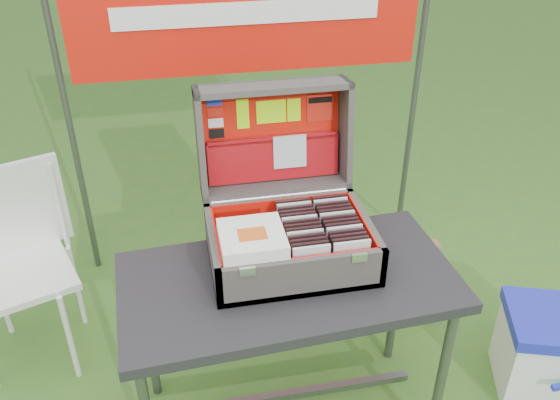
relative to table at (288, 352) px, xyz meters
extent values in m
cube|color=#2B2B2D|center=(0.00, 0.00, 0.33)|extent=(1.16, 0.63, 0.04)
cylinder|color=#59595B|center=(0.51, -0.22, -0.02)|extent=(0.04, 0.04, 0.67)
cylinder|color=#59595B|center=(-0.51, 0.22, -0.02)|extent=(0.04, 0.04, 0.67)
cylinder|color=#59595B|center=(0.51, 0.22, -0.02)|extent=(0.04, 0.04, 0.67)
cube|color=#59595B|center=(0.00, 0.00, -0.23)|extent=(0.98, 0.03, 0.03)
cube|color=#5E5953|center=(0.03, 0.09, 0.36)|extent=(0.55, 0.40, 0.02)
cube|color=#5E5953|center=(0.03, -0.10, 0.43)|extent=(0.55, 0.02, 0.15)
cube|color=#5E5953|center=(0.03, 0.27, 0.43)|extent=(0.55, 0.02, 0.15)
cube|color=#5E5953|center=(-0.24, 0.09, 0.43)|extent=(0.02, 0.40, 0.15)
cube|color=#5E5953|center=(0.29, 0.09, 0.43)|extent=(0.02, 0.40, 0.15)
cube|color=red|center=(0.03, 0.09, 0.38)|extent=(0.51, 0.35, 0.01)
cube|color=silver|center=(-0.15, -0.11, 0.49)|extent=(0.05, 0.01, 0.03)
cube|color=silver|center=(0.20, -0.11, 0.49)|extent=(0.05, 0.01, 0.03)
cylinder|color=silver|center=(0.03, 0.28, 0.50)|extent=(0.50, 0.02, 0.02)
cube|color=#5E5953|center=(0.03, 0.44, 0.68)|extent=(0.55, 0.07, 0.39)
cube|color=#5E5953|center=(0.03, 0.41, 0.87)|extent=(0.55, 0.15, 0.04)
cube|color=#5E5953|center=(0.03, 0.36, 0.50)|extent=(0.55, 0.15, 0.04)
cube|color=#5E5953|center=(-0.24, 0.38, 0.69)|extent=(0.02, 0.20, 0.41)
cube|color=#5E5953|center=(0.29, 0.38, 0.69)|extent=(0.02, 0.20, 0.41)
cube|color=red|center=(0.03, 0.43, 0.68)|extent=(0.51, 0.05, 0.35)
cube|color=red|center=(0.03, -0.09, 0.44)|extent=(0.51, 0.01, 0.13)
cube|color=red|center=(0.03, 0.26, 0.44)|extent=(0.51, 0.01, 0.13)
cube|color=red|center=(-0.23, 0.09, 0.44)|extent=(0.01, 0.35, 0.13)
cube|color=red|center=(0.28, 0.09, 0.44)|extent=(0.01, 0.35, 0.13)
cube|color=#A20D13|center=(0.03, 0.40, 0.59)|extent=(0.49, 0.05, 0.16)
cube|color=#A20D13|center=(0.03, 0.40, 0.67)|extent=(0.48, 0.02, 0.02)
cube|color=silver|center=(0.08, 0.39, 0.63)|extent=(0.12, 0.03, 0.12)
cube|color=#1933B2|center=(-0.18, 0.44, 0.82)|extent=(0.05, 0.01, 0.03)
cube|color=red|center=(-0.18, 0.44, 0.78)|extent=(0.05, 0.01, 0.03)
cube|color=white|center=(-0.18, 0.43, 0.74)|extent=(0.05, 0.01, 0.03)
cube|color=black|center=(-0.18, 0.43, 0.70)|extent=(0.05, 0.01, 0.03)
cube|color=#AFF808|center=(-0.08, 0.44, 0.77)|extent=(0.04, 0.02, 0.11)
cube|color=#AFF808|center=(0.03, 0.44, 0.77)|extent=(0.11, 0.01, 0.08)
cube|color=#AFF808|center=(0.11, 0.44, 0.77)|extent=(0.05, 0.01, 0.08)
cube|color=red|center=(0.21, 0.44, 0.77)|extent=(0.10, 0.02, 0.10)
cube|color=black|center=(0.21, 0.44, 0.80)|extent=(0.09, 0.01, 0.02)
cube|color=silver|center=(0.06, -0.07, 0.45)|extent=(0.12, 0.01, 0.14)
cube|color=black|center=(0.06, -0.04, 0.45)|extent=(0.12, 0.01, 0.14)
cube|color=black|center=(0.06, -0.02, 0.45)|extent=(0.12, 0.01, 0.14)
cube|color=black|center=(0.06, 0.00, 0.45)|extent=(0.12, 0.01, 0.14)
cube|color=silver|center=(0.06, 0.02, 0.45)|extent=(0.12, 0.01, 0.14)
cube|color=black|center=(0.06, 0.04, 0.45)|extent=(0.12, 0.01, 0.14)
cube|color=black|center=(0.06, 0.06, 0.45)|extent=(0.12, 0.01, 0.14)
cube|color=black|center=(0.06, 0.09, 0.45)|extent=(0.12, 0.01, 0.14)
cube|color=silver|center=(0.06, 0.11, 0.45)|extent=(0.12, 0.01, 0.14)
cube|color=black|center=(0.06, 0.13, 0.45)|extent=(0.12, 0.01, 0.14)
cube|color=black|center=(0.06, 0.15, 0.45)|extent=(0.12, 0.01, 0.14)
cube|color=black|center=(0.06, 0.17, 0.45)|extent=(0.12, 0.01, 0.14)
cube|color=silver|center=(0.06, 0.20, 0.45)|extent=(0.12, 0.01, 0.14)
cube|color=black|center=(0.06, 0.22, 0.45)|extent=(0.12, 0.01, 0.14)
cube|color=silver|center=(0.19, -0.07, 0.45)|extent=(0.12, 0.01, 0.14)
cube|color=black|center=(0.19, -0.04, 0.45)|extent=(0.12, 0.01, 0.14)
cube|color=black|center=(0.19, -0.02, 0.45)|extent=(0.12, 0.01, 0.14)
cube|color=black|center=(0.19, 0.00, 0.45)|extent=(0.12, 0.01, 0.14)
cube|color=silver|center=(0.19, 0.02, 0.45)|extent=(0.12, 0.01, 0.14)
cube|color=black|center=(0.19, 0.04, 0.45)|extent=(0.12, 0.01, 0.14)
cube|color=black|center=(0.19, 0.06, 0.45)|extent=(0.12, 0.01, 0.14)
cube|color=black|center=(0.19, 0.09, 0.45)|extent=(0.12, 0.01, 0.14)
cube|color=silver|center=(0.19, 0.11, 0.45)|extent=(0.12, 0.01, 0.14)
cube|color=black|center=(0.19, 0.13, 0.45)|extent=(0.12, 0.01, 0.14)
cube|color=black|center=(0.19, 0.15, 0.45)|extent=(0.12, 0.01, 0.14)
cube|color=black|center=(0.19, 0.17, 0.45)|extent=(0.12, 0.01, 0.14)
cube|color=silver|center=(0.19, 0.20, 0.45)|extent=(0.12, 0.01, 0.14)
cube|color=black|center=(0.19, 0.22, 0.45)|extent=(0.12, 0.01, 0.14)
cube|color=white|center=(-0.12, 0.01, 0.50)|extent=(0.21, 0.21, 0.00)
cube|color=white|center=(-0.12, 0.01, 0.51)|extent=(0.21, 0.21, 0.00)
cube|color=white|center=(-0.12, 0.01, 0.51)|extent=(0.21, 0.21, 0.00)
cube|color=white|center=(-0.12, 0.01, 0.52)|extent=(0.21, 0.21, 0.00)
cube|color=white|center=(-0.12, 0.01, 0.52)|extent=(0.21, 0.21, 0.00)
cube|color=white|center=(-0.12, 0.01, 0.53)|extent=(0.21, 0.21, 0.00)
cube|color=white|center=(-0.12, 0.01, 0.53)|extent=(0.21, 0.21, 0.00)
cube|color=white|center=(-0.12, 0.01, 0.54)|extent=(0.21, 0.21, 0.00)
cube|color=white|center=(-0.12, 0.01, 0.54)|extent=(0.21, 0.21, 0.00)
cube|color=#D85919|center=(-0.12, 0.00, 0.55)|extent=(0.09, 0.07, 0.00)
cube|color=white|center=(1.10, -0.06, -0.19)|extent=(0.49, 0.42, 0.33)
cube|color=silver|center=(-1.00, 0.54, 0.08)|extent=(0.50, 0.50, 0.03)
cube|color=silver|center=(-1.00, 0.73, 0.30)|extent=(0.38, 0.16, 0.41)
cylinder|color=silver|center=(-0.84, 0.38, -0.13)|extent=(0.02, 0.02, 0.44)
cylinder|color=silver|center=(-1.17, 0.71, -0.13)|extent=(0.02, 0.02, 0.44)
cylinder|color=silver|center=(-0.84, 0.71, -0.13)|extent=(0.02, 0.02, 0.44)
cylinder|color=silver|center=(-0.84, 0.73, 0.29)|extent=(0.02, 0.02, 0.41)
cube|color=#8C6643|center=(0.60, 0.45, -0.15)|extent=(0.39, 0.14, 0.41)
cylinder|color=#59595B|center=(-0.80, 1.14, 0.50)|extent=(0.03, 0.03, 1.70)
cylinder|color=#59595B|center=(0.90, 1.14, 0.50)|extent=(0.03, 0.03, 1.70)
cube|color=red|center=(0.05, 1.13, 0.95)|extent=(1.60, 0.02, 0.55)
cube|color=white|center=(0.05, 1.12, 0.95)|extent=(1.20, 0.00, 0.10)
camera|label=1|loc=(-0.33, -1.52, 1.63)|focal=38.00mm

